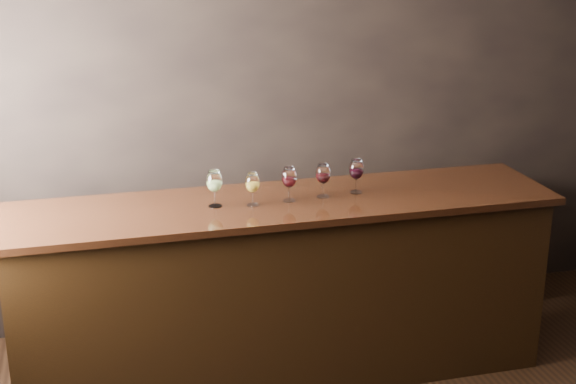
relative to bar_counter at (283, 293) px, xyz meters
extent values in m
cube|color=black|center=(0.26, 0.92, 0.84)|extent=(5.00, 0.02, 2.80)
cube|color=black|center=(0.00, 0.00, 0.00)|extent=(3.19, 0.71, 1.11)
cube|color=black|center=(0.00, 0.00, 0.58)|extent=(3.29, 0.78, 0.04)
cube|color=black|center=(0.71, 0.70, -0.11)|extent=(2.49, 0.40, 0.90)
cylinder|color=white|center=(-0.41, 0.00, 0.60)|extent=(0.08, 0.08, 0.00)
cylinder|color=white|center=(-0.41, 0.00, 0.65)|extent=(0.01, 0.01, 0.08)
ellipsoid|color=white|center=(-0.41, 0.00, 0.75)|extent=(0.09, 0.09, 0.13)
cylinder|color=white|center=(-0.41, 0.00, 0.81)|extent=(0.07, 0.07, 0.01)
ellipsoid|color=#AEC164|center=(-0.41, 0.00, 0.73)|extent=(0.07, 0.07, 0.06)
cylinder|color=white|center=(-0.19, -0.04, 0.60)|extent=(0.07, 0.07, 0.00)
cylinder|color=white|center=(-0.19, -0.04, 0.64)|extent=(0.01, 0.01, 0.07)
ellipsoid|color=white|center=(-0.19, -0.04, 0.74)|extent=(0.08, 0.08, 0.12)
cylinder|color=white|center=(-0.19, -0.04, 0.79)|extent=(0.06, 0.06, 0.01)
ellipsoid|color=#B58523|center=(-0.19, -0.04, 0.72)|extent=(0.07, 0.07, 0.05)
cylinder|color=white|center=(0.03, -0.02, 0.60)|extent=(0.07, 0.07, 0.00)
cylinder|color=white|center=(0.03, -0.02, 0.64)|extent=(0.01, 0.01, 0.08)
ellipsoid|color=white|center=(0.03, -0.02, 0.74)|extent=(0.09, 0.09, 0.12)
cylinder|color=white|center=(0.03, -0.02, 0.80)|extent=(0.07, 0.07, 0.01)
ellipsoid|color=black|center=(0.03, -0.02, 0.72)|extent=(0.07, 0.07, 0.06)
cylinder|color=white|center=(0.25, 0.00, 0.60)|extent=(0.07, 0.07, 0.00)
cylinder|color=white|center=(0.25, 0.00, 0.64)|extent=(0.01, 0.01, 0.08)
ellipsoid|color=white|center=(0.25, 0.00, 0.74)|extent=(0.09, 0.09, 0.12)
cylinder|color=white|center=(0.25, 0.00, 0.80)|extent=(0.07, 0.07, 0.01)
ellipsoid|color=black|center=(0.25, 0.00, 0.72)|extent=(0.07, 0.07, 0.06)
cylinder|color=white|center=(0.47, 0.03, 0.60)|extent=(0.08, 0.08, 0.00)
cylinder|color=white|center=(0.47, 0.03, 0.64)|extent=(0.01, 0.01, 0.08)
ellipsoid|color=white|center=(0.47, 0.03, 0.75)|extent=(0.09, 0.09, 0.13)
cylinder|color=white|center=(0.47, 0.03, 0.80)|extent=(0.07, 0.07, 0.01)
ellipsoid|color=black|center=(0.47, 0.03, 0.73)|extent=(0.07, 0.07, 0.06)
camera|label=1|loc=(-1.11, -4.33, 2.15)|focal=50.00mm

